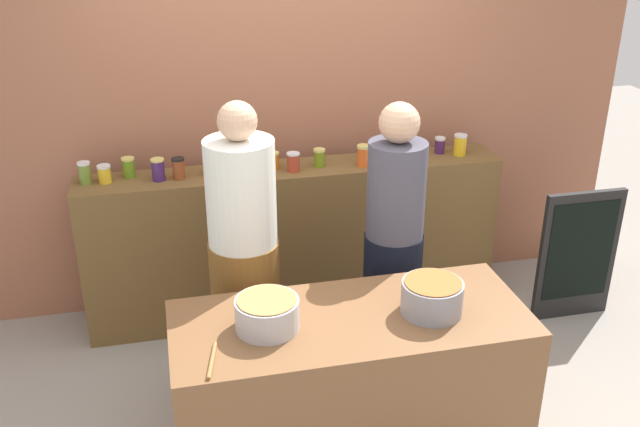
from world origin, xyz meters
The scene contains 25 objects.
ground centered at (0.00, 0.00, 0.00)m, with size 12.00×12.00×0.00m, color gray.
storefront_wall centered at (0.00, 1.45, 1.50)m, with size 4.80×0.12×3.00m, color #A06147.
display_shelf centered at (0.00, 1.10, 0.52)m, with size 2.70×0.36×1.03m, color brown.
prep_table centered at (0.00, -0.30, 0.40)m, with size 1.70×0.70×0.80m, color brown.
preserve_jar_0 centered at (-1.26, 1.12, 1.10)m, with size 0.07×0.07×0.13m.
preserve_jar_1 centered at (-1.14, 1.11, 1.09)m, with size 0.08×0.08×0.11m.
preserve_jar_2 centered at (-1.00, 1.17, 1.10)m, with size 0.08×0.08×0.12m.
preserve_jar_3 centered at (-0.83, 1.08, 1.10)m, with size 0.08×0.08×0.14m.
preserve_jar_4 centered at (-0.71, 1.08, 1.10)m, with size 0.08×0.08×0.13m.
preserve_jar_5 centered at (-0.53, 1.10, 1.10)m, with size 0.07×0.07×0.13m.
preserve_jar_6 centered at (-0.29, 1.04, 1.09)m, with size 0.09×0.09×0.12m.
preserve_jar_7 centered at (-0.12, 1.11, 1.09)m, with size 0.07×0.07×0.11m.
preserve_jar_8 centered at (-0.01, 1.04, 1.09)m, with size 0.08×0.08×0.12m.
preserve_jar_9 centered at (0.17, 1.09, 1.09)m, with size 0.07×0.07×0.11m.
preserve_jar_10 centered at (0.44, 1.04, 1.10)m, with size 0.09×0.09×0.14m.
preserve_jar_11 centered at (0.58, 1.09, 1.09)m, with size 0.07×0.07×0.12m.
preserve_jar_12 centered at (0.68, 1.06, 1.11)m, with size 0.08×0.08×0.14m.
preserve_jar_13 centered at (1.00, 1.15, 1.09)m, with size 0.07×0.07×0.11m.
preserve_jar_14 centered at (1.12, 1.09, 1.11)m, with size 0.09×0.09×0.14m.
cooking_pot_left centered at (-0.40, -0.30, 0.88)m, with size 0.30×0.30×0.15m.
cooking_pot_center centered at (0.38, -0.34, 0.88)m, with size 0.29×0.29×0.16m.
wooden_spoon centered at (-0.67, -0.51, 0.81)m, with size 0.02×0.02×0.25m, color #9E703D.
cook_with_tongs centered at (-0.42, 0.34, 0.77)m, with size 0.38×0.38×1.70m.
cook_in_cap centered at (0.42, 0.34, 0.75)m, with size 0.33×0.33×1.64m.
chalkboard_sign centered at (1.79, 0.60, 0.46)m, with size 0.55×0.05×0.90m.
Camera 1 is at (-0.79, -3.05, 2.64)m, focal length 40.16 mm.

